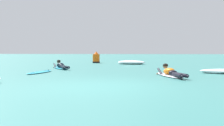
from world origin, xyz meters
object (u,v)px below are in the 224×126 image
object	(u,v)px
surfer_near	(170,73)
surfer_far	(61,66)
channel_marker_buoy	(96,58)
drifting_surfboard	(40,72)

from	to	relation	value
surfer_near	surfer_far	size ratio (longest dim) A/B	1.06
surfer_far	channel_marker_buoy	world-z (taller)	channel_marker_buoy
surfer_near	surfer_far	xyz separation A→B (m)	(-5.63, 3.83, -0.00)
surfer_near	channel_marker_buoy	world-z (taller)	channel_marker_buoy
channel_marker_buoy	surfer_near	bearing A→B (deg)	-66.42
drifting_surfboard	channel_marker_buoy	distance (m)	9.77
channel_marker_buoy	surfer_far	bearing A→B (deg)	-97.65
drifting_surfboard	channel_marker_buoy	xyz separation A→B (m)	(1.09, 9.70, 0.35)
surfer_near	channel_marker_buoy	distance (m)	11.75
drifting_surfboard	surfer_near	bearing A→B (deg)	-10.46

